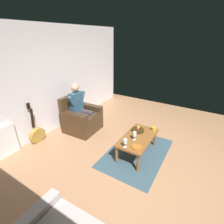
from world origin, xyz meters
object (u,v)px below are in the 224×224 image
at_px(guitar, 37,134).
at_px(fruit_bowl, 138,130).
at_px(coffee_table, 138,139).
at_px(wine_glass_far, 135,135).
at_px(candle_jar, 154,129).
at_px(decorative_dish, 137,147).
at_px(wine_glass_near, 125,142).
at_px(person_seated, 80,106).
at_px(armchair, 81,119).

bearing_deg(guitar, fruit_bowl, 117.35).
distance_m(coffee_table, guitar, 2.40).
bearing_deg(guitar, wine_glass_far, 108.82).
bearing_deg(candle_jar, coffee_table, -23.36).
distance_m(wine_glass_far, decorative_dish, 0.29).
bearing_deg(wine_glass_near, wine_glass_far, 172.47).
bearing_deg(fruit_bowl, person_seated, -87.51).
height_order(guitar, decorative_dish, guitar).
xyz_separation_m(armchair, wine_glass_far, (0.28, 1.70, 0.21)).
height_order(guitar, fruit_bowl, guitar).
bearing_deg(person_seated, guitar, -28.77).
xyz_separation_m(armchair, guitar, (1.03, -0.51, -0.10)).
xyz_separation_m(armchair, decorative_dish, (0.50, 1.86, 0.10)).
height_order(fruit_bowl, decorative_dish, fruit_bowl).
bearing_deg(wine_glass_near, armchair, -110.20).
bearing_deg(decorative_dish, wine_glass_far, -144.56).
height_order(armchair, person_seated, person_seated).
xyz_separation_m(coffee_table, guitar, (0.88, -2.23, -0.14)).
height_order(wine_glass_near, fruit_bowl, wine_glass_near).
xyz_separation_m(person_seated, guitar, (1.03, -0.50, -0.47)).
bearing_deg(decorative_dish, fruit_bowl, -157.93).
height_order(person_seated, fruit_bowl, person_seated).
bearing_deg(candle_jar, decorative_dish, -4.26).
bearing_deg(coffee_table, person_seated, -94.85).
height_order(guitar, wine_glass_far, guitar).
bearing_deg(fruit_bowl, armchair, -87.51).
relative_size(fruit_bowl, decorative_dish, 1.38).
bearing_deg(candle_jar, fruit_bowl, -52.02).
bearing_deg(coffee_table, guitar, -68.36).
relative_size(person_seated, fruit_bowl, 4.76).
height_order(wine_glass_near, wine_glass_far, wine_glass_near).
relative_size(person_seated, decorative_dish, 6.57).
height_order(decorative_dish, candle_jar, candle_jar).
bearing_deg(wine_glass_far, armchair, -99.36).
distance_m(wine_glass_near, fruit_bowl, 0.69).
height_order(person_seated, wine_glass_near, person_seated).
bearing_deg(candle_jar, guitar, -61.24).
bearing_deg(guitar, coffee_table, 111.64).
bearing_deg(wine_glass_far, coffee_table, 169.82).
bearing_deg(guitar, wine_glass_near, 101.06).
relative_size(wine_glass_near, wine_glass_far, 1.01).
xyz_separation_m(coffee_table, decorative_dish, (0.35, 0.13, 0.07)).
relative_size(wine_glass_near, fruit_bowl, 0.65).
bearing_deg(decorative_dish, candle_jar, 175.74).
bearing_deg(decorative_dish, person_seated, -105.00).
distance_m(decorative_dish, candle_jar, 0.80).
bearing_deg(decorative_dish, armchair, -105.08).
bearing_deg(wine_glass_near, decorative_dish, 118.64).
bearing_deg(coffee_table, candle_jar, 156.64).
relative_size(coffee_table, guitar, 1.07).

